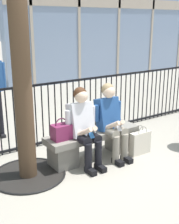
{
  "coord_description": "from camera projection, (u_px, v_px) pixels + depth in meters",
  "views": [
    {
      "loc": [
        -2.58,
        -3.69,
        2.14
      ],
      "look_at": [
        0.0,
        0.1,
        0.75
      ],
      "focal_mm": 48.01,
      "sensor_mm": 36.0,
      "label": 1
    }
  ],
  "objects": [
    {
      "name": "handbag_on_bench",
      "position": [
        61.0,
        132.0,
        4.44
      ],
      "size": [
        0.28,
        0.2,
        0.33
      ],
      "color": "#7A234C",
      "rests_on": "stone_bench"
    },
    {
      "name": "ground_plane",
      "position": [
        93.0,
        157.0,
        4.93
      ],
      "size": [
        60.0,
        60.0,
        0.0
      ],
      "primitive_type": "plane",
      "color": "#A8A091"
    },
    {
      "name": "stone_bench",
      "position": [
        93.0,
        142.0,
        4.85
      ],
      "size": [
        1.6,
        0.44,
        0.45
      ],
      "color": "gray",
      "rests_on": "ground"
    },
    {
      "name": "shopping_bag",
      "position": [
        140.0,
        143.0,
        5.0
      ],
      "size": [
        0.38,
        0.12,
        0.5
      ],
      "color": "beige",
      "rests_on": "ground"
    },
    {
      "name": "seated_person_companion",
      "position": [
        111.0,
        119.0,
        4.78
      ],
      "size": [
        0.52,
        0.66,
        1.21
      ],
      "color": "gray",
      "rests_on": "ground"
    },
    {
      "name": "plaza_railing",
      "position": [
        65.0,
        111.0,
        5.49
      ],
      "size": [
        8.29,
        0.04,
        1.13
      ],
      "color": "black",
      "rests_on": "ground"
    },
    {
      "name": "seated_person_with_phone",
      "position": [
        84.0,
        125.0,
        4.5
      ],
      "size": [
        0.52,
        0.66,
        1.21
      ],
      "color": "black",
      "rests_on": "ground"
    }
  ]
}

